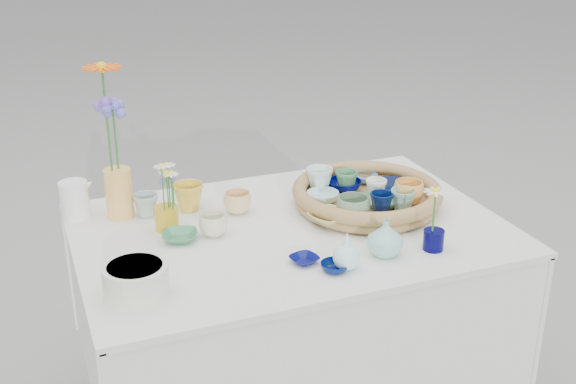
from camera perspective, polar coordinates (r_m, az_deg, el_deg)
name	(u,v)px	position (r m, az deg, el deg)	size (l,w,h in m)	color
wicker_tray	(367,196)	(2.29, 6.25, -0.28)	(0.47, 0.47, 0.08)	olive
tray_ceramic_0	(344,185)	(2.38, 4.48, 0.52)	(0.11, 0.11, 0.03)	#000762
tray_ceramic_1	(390,187)	(2.38, 8.03, 0.39)	(0.12, 0.12, 0.03)	#000B33
tray_ceramic_2	(408,193)	(2.29, 9.50, -0.06)	(0.09, 0.09, 0.07)	#FFB653
tray_ceramic_3	(382,202)	(2.27, 7.46, -0.76)	(0.12, 0.12, 0.03)	#67A770
tray_ceramic_4	(353,209)	(2.15, 5.16, -1.36)	(0.10, 0.10, 0.08)	slate
tray_ceramic_5	(323,197)	(2.28, 2.76, -0.39)	(0.10, 0.10, 0.03)	silver
tray_ceramic_6	(319,180)	(2.35, 2.50, 0.95)	(0.09, 0.09, 0.08)	white
tray_ceramic_7	(376,189)	(2.32, 6.97, 0.23)	(0.07, 0.07, 0.06)	white
tray_ceramic_8	(365,178)	(2.45, 6.10, 1.09)	(0.09, 0.09, 0.03)	#85B0EC
tray_ceramic_9	(381,203)	(2.21, 7.39, -0.87)	(0.07, 0.07, 0.07)	#051343
tray_ceramic_10	(329,217)	(2.15, 3.23, -1.96)	(0.11, 0.11, 0.03)	#D6D37F
tray_ceramic_11	(403,200)	(2.23, 9.06, -0.67)	(0.08, 0.08, 0.07)	#7BB3A5
tray_ceramic_12	(346,181)	(2.37, 4.62, 0.86)	(0.07, 0.07, 0.07)	#4C895A
loose_ceramic_0	(189,197)	(2.28, -7.85, -0.39)	(0.10, 0.10, 0.09)	gold
loose_ceramic_1	(237,203)	(2.25, -4.02, -0.84)	(0.09, 0.09, 0.07)	#F4C686
loose_ceramic_2	(180,237)	(2.10, -8.54, -3.50)	(0.10, 0.10, 0.02)	#3E855A
loose_ceramic_3	(213,225)	(2.11, -5.92, -2.59)	(0.08, 0.08, 0.07)	beige
loose_ceramic_4	(304,260)	(1.95, 1.30, -5.37)	(0.08, 0.08, 0.02)	#050A57
loose_ceramic_5	(146,205)	(2.26, -11.16, -1.03)	(0.08, 0.08, 0.07)	#9BB9B2
loose_ceramic_6	(335,267)	(1.92, 3.71, -5.93)	(0.08, 0.08, 0.02)	#041552
fluted_bowl	(136,281)	(1.82, -11.93, -6.89)	(0.16, 0.16, 0.09)	silver
bud_vase_paleblue	(347,250)	(1.91, 4.65, -4.62)	(0.07, 0.07, 0.11)	#C9F8FF
bud_vase_seafoam	(385,238)	(1.99, 7.70, -3.60)	(0.10, 0.10, 0.10)	#8DD6C2
bud_vase_cobalt	(434,240)	(2.06, 11.43, -3.73)	(0.06, 0.06, 0.06)	#01003B
single_daisy	(434,212)	(2.01, 11.47, -1.53)	(0.08, 0.08, 0.14)	white
tall_vase_yellow	(119,193)	(2.26, -13.21, -0.10)	(0.08, 0.08, 0.15)	#FFBF5A
gerbera	(107,121)	(2.17, -14.11, 5.50)	(0.13, 0.13, 0.33)	#FF5E0E
hydrangea	(115,138)	(2.21, -13.48, 4.20)	(0.08, 0.08, 0.27)	#6362D0
white_pitcher	(74,200)	(2.29, -16.52, -0.61)	(0.12, 0.09, 0.12)	white
daisy_cup	(167,218)	(2.16, -9.56, -2.05)	(0.07, 0.07, 0.07)	gold
daisy_posy	(168,185)	(2.11, -9.48, 0.51)	(0.08, 0.08, 0.14)	white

